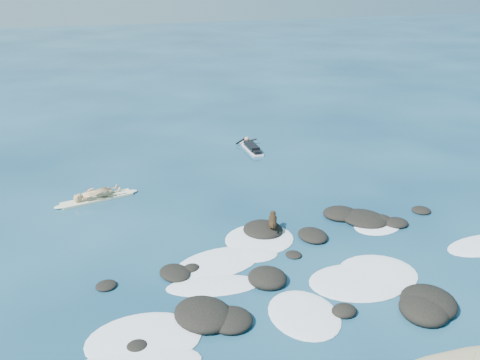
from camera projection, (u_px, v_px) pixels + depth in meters
name	position (u px, v px, depth m)	size (l,w,h in m)	color
ground	(307.00, 243.00, 17.73)	(160.00, 160.00, 0.00)	#0A2642
reef_rocks	(323.00, 268.00, 16.03)	(12.61, 7.80, 0.60)	black
breaking_foam	(287.00, 279.00, 15.63)	(15.00, 7.17, 0.12)	white
standing_surfer_rig	(95.00, 182.00, 20.78)	(3.34, 1.12, 1.91)	beige
paddling_surfer_rig	(251.00, 147.00, 26.90)	(1.16, 2.59, 0.45)	white
dog	(273.00, 221.00, 18.24)	(0.58, 1.04, 0.70)	black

